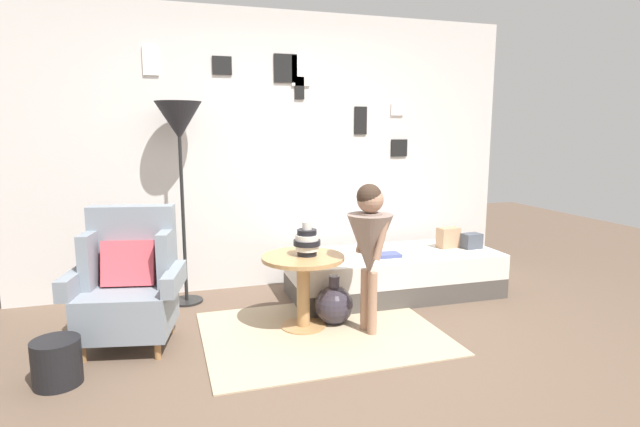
% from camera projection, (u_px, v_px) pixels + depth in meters
% --- Properties ---
extents(ground_plane, '(12.00, 12.00, 0.00)m').
position_uv_depth(ground_plane, '(342.00, 369.00, 3.23)').
color(ground_plane, brown).
extents(gallery_wall, '(4.80, 0.12, 2.60)m').
position_uv_depth(gallery_wall, '(274.00, 151.00, 4.85)').
color(gallery_wall, silver).
rests_on(gallery_wall, ground).
extents(rug, '(1.74, 1.37, 0.01)m').
position_uv_depth(rug, '(322.00, 333.00, 3.79)').
color(rug, tan).
rests_on(rug, ground).
extents(armchair, '(0.84, 0.70, 0.97)m').
position_uv_depth(armchair, '(129.00, 283.00, 3.56)').
color(armchair, '#9E7042').
rests_on(armchair, ground).
extents(daybed, '(1.91, 0.83, 0.40)m').
position_uv_depth(daybed, '(394.00, 273.00, 4.66)').
color(daybed, '#4C4742').
rests_on(daybed, ground).
extents(pillow_head, '(0.19, 0.14, 0.14)m').
position_uv_depth(pillow_head, '(472.00, 241.00, 4.77)').
color(pillow_head, '#474C56').
rests_on(pillow_head, daybed).
extents(pillow_mid, '(0.22, 0.14, 0.19)m').
position_uv_depth(pillow_mid, '(448.00, 238.00, 4.80)').
color(pillow_mid, tan).
rests_on(pillow_mid, daybed).
extents(side_table, '(0.63, 0.63, 0.57)m').
position_uv_depth(side_table, '(303.00, 276.00, 3.83)').
color(side_table, tan).
rests_on(side_table, ground).
extents(vase_striped, '(0.21, 0.21, 0.26)m').
position_uv_depth(vase_striped, '(307.00, 242.00, 3.81)').
color(vase_striped, black).
rests_on(vase_striped, side_table).
extents(floor_lamp, '(0.39, 0.39, 1.74)m').
position_uv_depth(floor_lamp, '(179.00, 129.00, 4.23)').
color(floor_lamp, black).
rests_on(floor_lamp, ground).
extents(person_child, '(0.34, 0.34, 1.13)m').
position_uv_depth(person_child, '(370.00, 239.00, 3.69)').
color(person_child, '#A37A60').
rests_on(person_child, ground).
extents(book_on_daybed, '(0.23, 0.17, 0.03)m').
position_uv_depth(book_on_daybed, '(388.00, 255.00, 4.47)').
color(book_on_daybed, '#47528A').
rests_on(book_on_daybed, daybed).
extents(demijohn_near, '(0.30, 0.30, 0.39)m').
position_uv_depth(demijohn_near, '(334.00, 305.00, 3.96)').
color(demijohn_near, '#332D38').
rests_on(demijohn_near, ground).
extents(magazine_basket, '(0.28, 0.28, 0.28)m').
position_uv_depth(magazine_basket, '(57.00, 362.00, 3.01)').
color(magazine_basket, black).
rests_on(magazine_basket, ground).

